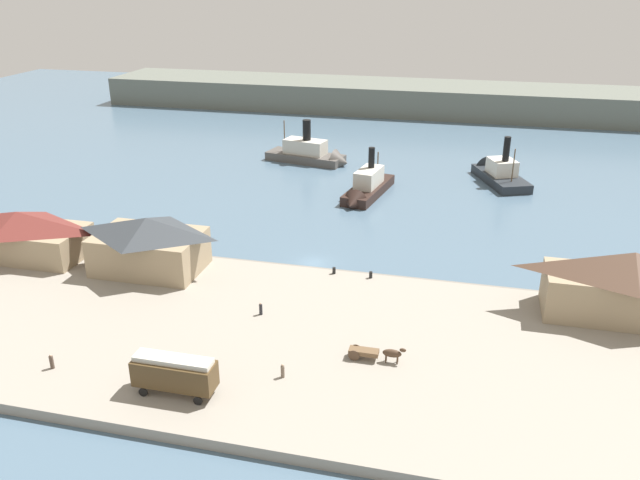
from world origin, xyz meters
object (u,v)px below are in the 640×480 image
object	(u,v)px
pedestrian_near_east_shed	(283,371)
mooring_post_center_east	(371,275)
street_tram	(174,372)
mooring_post_east	(334,271)
pedestrian_by_tram	(52,362)
horse_cart	(375,352)
ferry_shed_customs_shed	(149,244)
ferry_shed_east_terminal	(20,233)
ferry_shed_central_terminal	(629,285)
ferry_outer_harbor	(497,172)
ferry_approaching_west	(366,188)
ferry_departing_north	(313,154)
pedestrian_walking_west	(261,309)

from	to	relation	value
pedestrian_near_east_shed	mooring_post_center_east	bearing A→B (deg)	78.64
street_tram	mooring_post_east	xyz separation A→B (m)	(9.17, 29.34, -1.91)
pedestrian_by_tram	horse_cart	bearing A→B (deg)	16.28
horse_cart	mooring_post_center_east	xyz separation A→B (m)	(-3.60, 19.11, -0.48)
ferry_shed_customs_shed	street_tram	size ratio (longest dim) A/B	1.78
pedestrian_near_east_shed	ferry_shed_customs_shed	bearing A→B (deg)	141.27
ferry_shed_east_terminal	ferry_shed_customs_shed	xyz separation A→B (m)	(20.04, 0.02, 0.45)
ferry_shed_customs_shed	mooring_post_center_east	xyz separation A→B (m)	(29.67, 4.47, -3.37)
ferry_shed_central_terminal	mooring_post_east	xyz separation A→B (m)	(-35.67, 3.50, -3.83)
street_tram	ferry_outer_harbor	xyz separation A→B (m)	(31.04, 81.45, -2.00)
ferry_shed_customs_shed	mooring_post_east	xyz separation A→B (m)	(24.63, 4.59, -3.37)
horse_cart	mooring_post_center_east	bearing A→B (deg)	100.67
ferry_shed_customs_shed	street_tram	bearing A→B (deg)	-58.01
ferry_shed_east_terminal	ferry_shed_central_terminal	xyz separation A→B (m)	(80.34, 1.11, 0.91)
ferry_approaching_west	mooring_post_east	bearing A→B (deg)	-86.97
mooring_post_center_east	ferry_departing_north	bearing A→B (deg)	111.68
street_tram	mooring_post_center_east	size ratio (longest dim) A/B	8.98
mooring_post_east	ferry_approaching_west	size ratio (longest dim) A/B	0.05
horse_cart	pedestrian_walking_west	xyz separation A→B (m)	(-14.69, 6.34, -0.20)
pedestrian_near_east_shed	ferry_approaching_west	size ratio (longest dim) A/B	0.08
pedestrian_near_east_shed	ferry_outer_harbor	xyz separation A→B (m)	(21.71, 76.57, -0.36)
mooring_post_east	mooring_post_center_east	bearing A→B (deg)	-1.41
ferry_shed_east_terminal	mooring_post_center_east	world-z (taller)	ferry_shed_east_terminal
ferry_shed_central_terminal	pedestrian_by_tram	world-z (taller)	ferry_shed_central_terminal
horse_cart	ferry_departing_north	world-z (taller)	ferry_departing_north
pedestrian_by_tram	ferry_outer_harbor	distance (m)	92.51
street_tram	horse_cart	bearing A→B (deg)	29.57
ferry_shed_customs_shed	ferry_shed_central_terminal	distance (m)	60.32
pedestrian_near_east_shed	horse_cart	bearing A→B (deg)	31.65
mooring_post_east	ferry_approaching_west	xyz separation A→B (m)	(-1.87, 35.33, 0.05)
ferry_shed_customs_shed	ferry_approaching_west	xyz separation A→B (m)	(22.76, 39.93, -3.32)
ferry_shed_customs_shed	ferry_departing_north	distance (m)	60.56
street_tram	ferry_shed_customs_shed	bearing A→B (deg)	121.99
horse_cart	pedestrian_by_tram	xyz separation A→B (m)	(-32.02, -9.35, -0.16)
mooring_post_east	ferry_outer_harbor	world-z (taller)	ferry_outer_harbor
ferry_shed_central_terminal	ferry_approaching_west	size ratio (longest dim) A/B	1.00
horse_cart	mooring_post_east	distance (m)	21.09
ferry_shed_east_terminal	mooring_post_center_east	xyz separation A→B (m)	(49.71, 4.49, -2.92)
pedestrian_near_east_shed	ferry_outer_harbor	bearing A→B (deg)	74.17
pedestrian_walking_west	ferry_departing_north	size ratio (longest dim) A/B	0.08
horse_cart	ferry_departing_north	distance (m)	78.92
ferry_shed_customs_shed	horse_cart	bearing A→B (deg)	-23.75
street_tram	pedestrian_walking_west	bearing A→B (deg)	79.25
ferry_shed_east_terminal	pedestrian_walking_west	xyz separation A→B (m)	(38.62, -8.28, -2.64)
ferry_shed_central_terminal	horse_cart	size ratio (longest dim) A/B	3.15
horse_cart	mooring_post_east	bearing A→B (deg)	114.18
ferry_shed_customs_shed	mooring_post_center_east	distance (m)	30.19
ferry_shed_central_terminal	pedestrian_near_east_shed	world-z (taller)	ferry_shed_central_terminal
ferry_shed_central_terminal	mooring_post_east	world-z (taller)	ferry_shed_central_terminal
horse_cart	mooring_post_center_east	size ratio (longest dim) A/B	6.66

